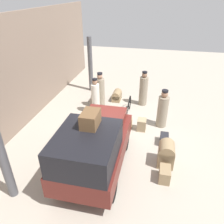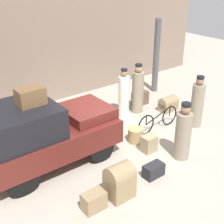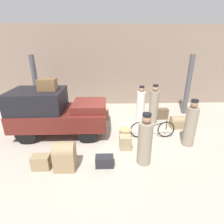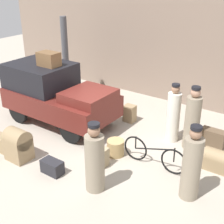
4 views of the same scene
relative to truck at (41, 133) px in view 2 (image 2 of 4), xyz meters
The scene contains 18 objects.
ground_plane 2.33m from the truck, ahead, with size 30.00×30.00×0.00m, color #A89E8E.
station_building_facade 4.51m from the truck, 61.24° to the left, with size 16.00×0.15×4.50m.
canopy_pillar_right 6.60m from the truck, 18.07° to the left, with size 0.25×0.25×3.04m.
truck is the anchor object (origin of this frame).
bicycle 3.97m from the truck, ahead, with size 1.77×0.04×0.72m.
wicker_basket 2.95m from the truck, 12.32° to the right, with size 0.47×0.47×0.44m.
porter_with_bicycle 4.37m from the truck, 12.53° to the left, with size 0.42×0.42×1.82m.
porter_standing_middle 5.19m from the truck, 11.90° to the right, with size 0.41×0.41×1.76m.
porter_lifting_near_truck 3.81m from the truck, 15.50° to the left, with size 0.38×0.38×1.75m.
conductor_in_dark_uniform 3.82m from the truck, 32.49° to the right, with size 0.44×0.44×1.68m.
trunk_large_brown 3.07m from the truck, 47.89° to the right, with size 0.55×0.31×0.35m.
trunk_barrel_dark 5.32m from the truck, ahead, with size 0.70×0.43×0.54m.
suitcase_tan_flat 5.02m from the truck, 15.72° to the left, with size 0.67×0.31×0.52m.
suitcase_small_leather 2.51m from the truck, 34.29° to the left, with size 0.36×0.31×0.57m.
trunk_wicker_pale 2.45m from the truck, 70.19° to the right, with size 0.61×0.53×0.88m.
trunk_umber_medium 3.09m from the truck, 24.74° to the right, with size 0.41×0.35×0.49m.
suitcase_black_upright 2.36m from the truck, 87.81° to the right, with size 0.53×0.34×0.44m.
trunk_on_truck_roof 1.09m from the truck, behind, with size 0.67×0.45×0.43m.
Camera 2 is at (-4.99, -6.44, 5.01)m, focal length 50.00 mm.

